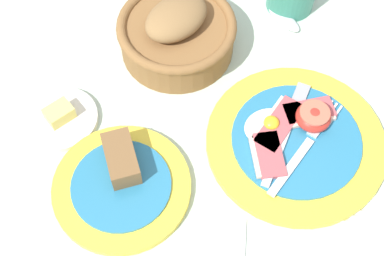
{
  "coord_description": "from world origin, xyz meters",
  "views": [
    {
      "loc": [
        -0.26,
        -0.26,
        0.69
      ],
      "look_at": [
        -0.08,
        0.08,
        0.02
      ],
      "focal_mm": 50.0,
      "sensor_mm": 36.0,
      "label": 1
    }
  ],
  "objects_px": {
    "bread_basket": "(177,33)",
    "teaspoon_stray": "(295,29)",
    "breakfast_plate": "(295,139)",
    "bread_plate": "(122,182)"
  },
  "relations": [
    {
      "from": "bread_plate",
      "to": "teaspoon_stray",
      "type": "distance_m",
      "value": 0.39
    },
    {
      "from": "bread_plate",
      "to": "bread_basket",
      "type": "height_order",
      "value": "bread_basket"
    },
    {
      "from": "bread_basket",
      "to": "teaspoon_stray",
      "type": "xyz_separation_m",
      "value": [
        0.19,
        -0.06,
        -0.03
      ]
    },
    {
      "from": "bread_plate",
      "to": "teaspoon_stray",
      "type": "xyz_separation_m",
      "value": [
        0.37,
        0.13,
        -0.01
      ]
    },
    {
      "from": "breakfast_plate",
      "to": "teaspoon_stray",
      "type": "relative_size",
      "value": 1.37
    },
    {
      "from": "breakfast_plate",
      "to": "bread_basket",
      "type": "bearing_deg",
      "value": 107.65
    },
    {
      "from": "breakfast_plate",
      "to": "teaspoon_stray",
      "type": "xyz_separation_m",
      "value": [
        0.12,
        0.18,
        -0.01
      ]
    },
    {
      "from": "breakfast_plate",
      "to": "bread_basket",
      "type": "height_order",
      "value": "bread_basket"
    },
    {
      "from": "bread_plate",
      "to": "teaspoon_stray",
      "type": "height_order",
      "value": "bread_plate"
    },
    {
      "from": "bread_plate",
      "to": "bread_basket",
      "type": "xyz_separation_m",
      "value": [
        0.18,
        0.18,
        0.03
      ]
    },
    {
      "from": "bread_basket",
      "to": "breakfast_plate",
      "type": "bearing_deg",
      "value": -72.35
    },
    {
      "from": "bread_plate",
      "to": "teaspoon_stray",
      "type": "relative_size",
      "value": 1.01
    },
    {
      "from": "bread_plate",
      "to": "bread_basket",
      "type": "distance_m",
      "value": 0.26
    },
    {
      "from": "bread_basket",
      "to": "teaspoon_stray",
      "type": "height_order",
      "value": "bread_basket"
    },
    {
      "from": "breakfast_plate",
      "to": "bread_plate",
      "type": "xyz_separation_m",
      "value": [
        -0.25,
        0.05,
        0.0
      ]
    }
  ]
}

